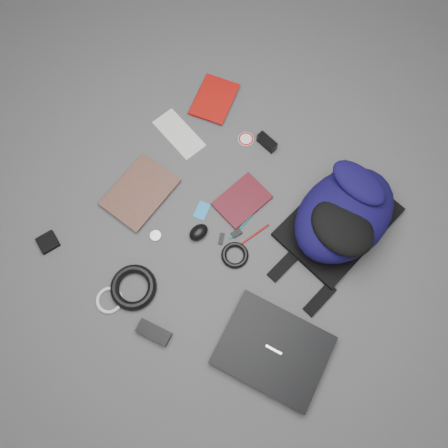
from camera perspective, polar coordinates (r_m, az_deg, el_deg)
The scene contains 22 objects.
ground at distance 1.79m, azimuth -0.00°, elevation -0.20°, with size 4.00×4.00×0.00m, color #4F4F51.
backpack at distance 1.76m, azimuth 15.43°, elevation 1.19°, with size 0.35×0.51×0.21m, color black, non-canonical shape.
laptop at distance 1.69m, azimuth 6.44°, elevation -16.02°, with size 0.39×0.30×0.04m, color black.
textbook_red at distance 2.06m, azimuth -3.53°, elevation 16.64°, with size 0.17×0.22×0.02m, color #960B08.
comic_book at distance 1.90m, azimuth -13.33°, elevation 5.83°, with size 0.21×0.29×0.02m, color #B4560C.
envelope at distance 1.97m, azimuth -5.90°, elevation 11.63°, with size 0.24×0.11×0.00m, color silver.
dvd_case at distance 1.82m, azimuth 2.37°, elevation 3.08°, with size 0.15×0.21×0.02m, color #3F0C13.
compact_camera at distance 1.92m, azimuth 5.62°, elevation 10.57°, with size 0.09×0.03×0.05m, color black.
sticker_disc at distance 1.95m, azimuth 2.88°, elevation 11.03°, with size 0.07×0.07×0.00m, color white.
pen_teal at distance 1.79m, azimuth 2.30°, elevation -0.31°, with size 0.01×0.01×0.14m, color #0D756B.
pen_red at distance 1.78m, azimuth 4.05°, elevation -1.36°, with size 0.01×0.01×0.14m, color #960B0E.
id_badge at distance 1.81m, azimuth -2.92°, elevation 1.76°, with size 0.05×0.08×0.00m, color #1B83CB.
usb_black at distance 1.77m, azimuth -0.34°, elevation -1.93°, with size 0.02×0.05×0.01m, color black.
key_fob at distance 1.77m, azimuth 1.65°, elevation -1.20°, with size 0.03×0.04×0.01m, color black.
mouse at distance 1.76m, azimuth -3.34°, elevation -1.08°, with size 0.06×0.08×0.04m, color black.
headphone_left at distance 1.84m, azimuth -10.65°, elevation 1.79°, with size 0.04×0.04×0.01m, color silver.
headphone_right at distance 1.79m, azimuth -8.92°, elevation -1.52°, with size 0.05×0.05×0.01m, color #B1B1B3.
cable_coil at distance 1.74m, azimuth 1.43°, elevation -4.08°, with size 0.11×0.11×0.02m, color black.
power_brick at distance 1.71m, azimuth -9.14°, elevation -13.78°, with size 0.13×0.05×0.03m, color black.
power_cord_coil at distance 1.75m, azimuth -11.74°, elevation -8.09°, with size 0.18×0.18×0.04m, color black.
pouch at distance 1.90m, azimuth -22.01°, elevation -2.22°, with size 0.07×0.07×0.02m, color black.
white_cable_coil at distance 1.77m, azimuth -14.75°, elevation -9.59°, with size 0.11×0.11×0.01m, color silver.
Camera 1 is at (0.31, -0.46, 1.70)m, focal length 35.00 mm.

